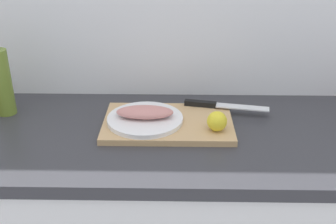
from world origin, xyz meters
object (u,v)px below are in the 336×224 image
object	(u,v)px
fish_fillet	(145,112)
chef_knife	(216,105)
cutting_board	(168,123)
white_plate	(145,119)
olive_oil_bottle	(2,81)
lemon_0	(217,121)

from	to	relation	value
fish_fillet	chef_knife	xyz separation A→B (m)	(0.24, 0.11, -0.02)
cutting_board	white_plate	xyz separation A→B (m)	(-0.07, -0.01, 0.02)
white_plate	chef_knife	size ratio (longest dim) A/B	0.84
cutting_board	white_plate	world-z (taller)	white_plate
fish_fillet	cutting_board	bearing A→B (deg)	6.57
cutting_board	chef_knife	size ratio (longest dim) A/B	1.44
white_plate	chef_knife	xyz separation A→B (m)	(0.24, 0.11, 0.00)
cutting_board	olive_oil_bottle	xyz separation A→B (m)	(-0.56, 0.08, 0.11)
cutting_board	fish_fillet	distance (m)	0.09
lemon_0	chef_knife	bearing A→B (deg)	86.33
white_plate	chef_knife	bearing A→B (deg)	25.11
fish_fillet	white_plate	bearing A→B (deg)	0.00
cutting_board	olive_oil_bottle	bearing A→B (deg)	171.48
cutting_board	olive_oil_bottle	world-z (taller)	olive_oil_bottle
cutting_board	chef_knife	xyz separation A→B (m)	(0.16, 0.10, 0.02)
fish_fillet	olive_oil_bottle	distance (m)	0.50
lemon_0	cutting_board	bearing A→B (deg)	156.96
lemon_0	olive_oil_bottle	distance (m)	0.73
fish_fillet	olive_oil_bottle	world-z (taller)	olive_oil_bottle
white_plate	fish_fillet	size ratio (longest dim) A/B	1.33
white_plate	olive_oil_bottle	distance (m)	0.50
white_plate	fish_fillet	bearing A→B (deg)	0.00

